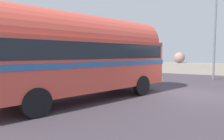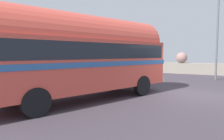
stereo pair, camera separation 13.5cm
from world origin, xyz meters
The scene contains 4 objects.
ground centered at (0.00, 0.00, 0.01)m, with size 32.00×26.00×0.02m.
breakwater centered at (0.11, 11.78, 0.71)m, with size 31.36×2.07×2.45m.
vintage_coach centered at (-4.04, -3.44, 2.05)m, with size 5.11×8.89×3.70m.
lamp_post centered at (0.82, 6.95, 3.96)m, with size 0.65×0.76×7.09m.
Camera 2 is at (1.34, -10.67, 2.02)m, focal length 32.74 mm.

